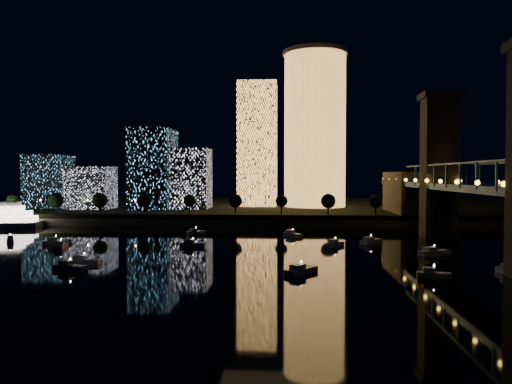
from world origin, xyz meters
TOP-DOWN VIEW (x-y plane):
  - ground at (0.00, 0.00)m, footprint 520.00×520.00m
  - far_bank at (0.00, 160.00)m, footprint 420.00×160.00m
  - seawall at (0.00, 82.00)m, footprint 420.00×6.00m
  - tower_cylindrical at (26.88, 137.54)m, footprint 34.00×34.00m
  - tower_rectangular at (-3.63, 142.58)m, footprint 20.75×20.75m
  - midrise_blocks at (-66.04, 119.54)m, footprint 93.88×29.78m
  - truss_bridge at (65.00, 3.72)m, footprint 13.00×266.00m
  - motorboats at (-0.35, 12.65)m, footprint 142.88×77.45m
  - esplanade_trees at (-33.05, 88.00)m, footprint 165.39×6.76m
  - street_lamps at (-34.00, 94.00)m, footprint 132.70×0.70m

SIDE VIEW (x-z plane):
  - ground at x=0.00m, z-range 0.00..0.00m
  - motorboats at x=-0.35m, z-range -0.58..2.20m
  - seawall at x=0.00m, z-range 0.00..3.00m
  - far_bank at x=0.00m, z-range 0.00..5.00m
  - street_lamps at x=-34.00m, z-range 6.20..11.85m
  - esplanade_trees at x=-33.05m, z-range 6.03..14.91m
  - truss_bridge at x=65.00m, z-range -8.75..41.25m
  - midrise_blocks at x=-66.04m, z-range 1.02..40.35m
  - tower_rectangular at x=-3.63m, z-range 5.00..71.02m
  - tower_cylindrical at x=26.88m, z-range 5.13..86.35m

